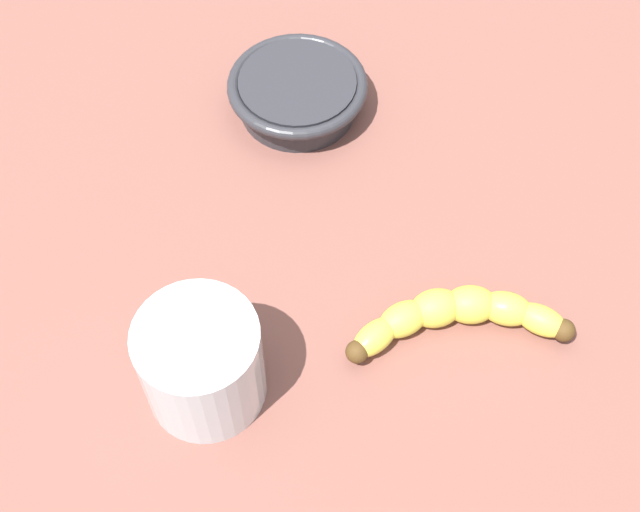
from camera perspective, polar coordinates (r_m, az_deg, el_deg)
wooden_tabletop at (r=79.13cm, az=-0.40°, el=-0.15°), size 120.00×120.00×3.00cm
banana at (r=73.34cm, az=8.82°, el=-3.87°), size 17.74×10.30×3.29cm
smoothie_glass at (r=68.10cm, az=-7.71°, el=-7.04°), size 9.56×9.56×9.13cm
ceramic_bowl at (r=86.50cm, az=-1.47°, el=10.65°), size 13.66×13.66×3.94cm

